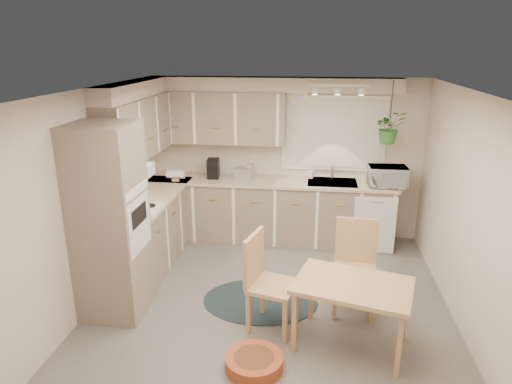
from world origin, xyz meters
The scene contains 35 objects.
floor centered at (0.00, 0.00, 0.00)m, with size 4.20×4.20×0.00m, color #68645B.
ceiling centered at (0.00, 0.00, 2.40)m, with size 4.20×4.20×0.00m, color white.
wall_back centered at (0.00, 2.10, 1.20)m, with size 4.00×0.04×2.40m, color beige.
wall_front centered at (0.00, -2.10, 1.20)m, with size 4.00×0.04×2.40m, color beige.
wall_left centered at (-2.00, 0.00, 1.20)m, with size 0.04×4.20×2.40m, color beige.
wall_right centered at (2.00, 0.00, 1.20)m, with size 0.04×4.20×2.40m, color beige.
base_cab_left centered at (-1.70, 0.88, 0.45)m, with size 0.60×1.85×0.90m, color #7E6F5E.
base_cab_back centered at (-0.20, 1.80, 0.45)m, with size 3.60×0.60×0.90m, color #7E6F5E.
counter_left centered at (-1.69, 0.88, 0.92)m, with size 0.64×1.89×0.04m, color #C9AF92.
counter_back centered at (-0.20, 1.79, 0.92)m, with size 3.64×0.64×0.04m, color #C9AF92.
oven_stack centered at (-1.68, -0.38, 1.05)m, with size 0.65×0.65×2.10m, color #7E6F5E.
wall_oven_face centered at (-1.35, -0.38, 1.05)m, with size 0.02×0.56×0.58m, color silver.
upper_cab_left centered at (-1.82, 1.00, 1.83)m, with size 0.35×2.00×0.75m, color #7E6F5E.
upper_cab_back centered at (-1.00, 1.93, 1.83)m, with size 2.00×0.35×0.75m, color #7E6F5E.
soffit_left centered at (-1.85, 1.00, 2.30)m, with size 0.30×2.00×0.20m, color beige.
soffit_back centered at (-0.20, 1.95, 2.30)m, with size 3.60×0.30×0.20m, color beige.
cooktop centered at (-1.68, 0.30, 0.94)m, with size 0.52×0.58×0.02m, color silver.
range_hood centered at (-1.70, 0.30, 1.40)m, with size 0.40×0.60×0.14m, color silver.
window_blinds centered at (0.70, 2.07, 1.60)m, with size 1.40×0.02×1.00m, color white.
window_frame centered at (0.70, 2.08, 1.60)m, with size 1.50×0.02×1.10m, color white.
sink centered at (0.70, 1.80, 0.90)m, with size 0.70×0.48×0.10m, color #979A9E.
dishwasher_front centered at (1.30, 1.49, 0.42)m, with size 0.58×0.01×0.83m, color silver.
track_light_bar centered at (0.70, 1.55, 2.33)m, with size 0.80×0.04×0.04m, color silver.
wall_clock centered at (0.15, 2.07, 2.18)m, with size 0.30×0.30×0.03m, color gold.
dining_table centered at (0.84, -0.67, 0.34)m, with size 1.08×0.72×0.68m, color tan.
chair_left centered at (0.07, -0.47, 0.51)m, with size 0.48×0.48×1.03m, color tan.
chair_back centered at (0.92, -0.05, 0.51)m, with size 0.48×0.48×1.02m, color tan.
braided_rug centered at (-0.13, 0.01, 0.01)m, with size 1.33×1.00×0.01m, color black.
pet_bed centered at (-0.04, -1.14, 0.06)m, with size 0.53×0.53×0.12m, color #A73C21.
microwave centered at (1.45, 1.70, 1.12)m, with size 0.52×0.29×0.35m, color silver.
soap_bottle centered at (0.38, 1.95, 0.98)m, with size 0.08×0.18×0.08m, color silver.
hanging_plant centered at (1.42, 1.70, 1.72)m, with size 0.40×0.44×0.35m, color #326F2C.
coffee_maker centered at (-1.05, 1.80, 1.09)m, with size 0.17×0.20×0.29m, color black.
toaster centered at (-0.60, 1.82, 1.02)m, with size 0.27×0.16×0.17m, color #979A9E.
knife_block centered at (-0.51, 1.85, 1.05)m, with size 0.10×0.10×0.22m, color tan.
Camera 1 is at (0.43, -4.59, 2.83)m, focal length 32.00 mm.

